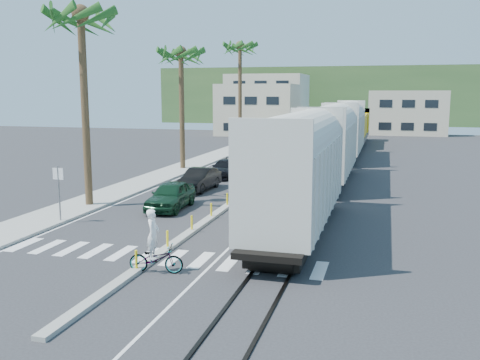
{
  "coord_description": "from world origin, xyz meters",
  "views": [
    {
      "loc": [
        8.95,
        -21.74,
        6.75
      ],
      "look_at": [
        1.31,
        6.09,
        2.0
      ],
      "focal_mm": 40.0,
      "sensor_mm": 36.0,
      "label": 1
    }
  ],
  "objects_px": {
    "car_lead": "(171,195)",
    "cyclist": "(155,253)",
    "car_second": "(199,179)",
    "street_sign": "(59,186)"
  },
  "relations": [
    {
      "from": "cyclist",
      "to": "car_second",
      "type": "bearing_deg",
      "value": 6.01
    },
    {
      "from": "cyclist",
      "to": "car_lead",
      "type": "bearing_deg",
      "value": 11.56
    },
    {
      "from": "street_sign",
      "to": "car_second",
      "type": "bearing_deg",
      "value": 70.42
    },
    {
      "from": "car_lead",
      "to": "cyclist",
      "type": "relative_size",
      "value": 1.96
    },
    {
      "from": "street_sign",
      "to": "cyclist",
      "type": "distance_m",
      "value": 10.03
    },
    {
      "from": "car_lead",
      "to": "cyclist",
      "type": "distance_m",
      "value": 11.2
    },
    {
      "from": "street_sign",
      "to": "car_lead",
      "type": "bearing_deg",
      "value": 47.55
    },
    {
      "from": "car_lead",
      "to": "car_second",
      "type": "xyz_separation_m",
      "value": [
        -0.43,
        6.12,
        -0.04
      ]
    },
    {
      "from": "street_sign",
      "to": "car_lead",
      "type": "height_order",
      "value": "street_sign"
    },
    {
      "from": "car_second",
      "to": "street_sign",
      "type": "bearing_deg",
      "value": -106.4
    }
  ]
}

